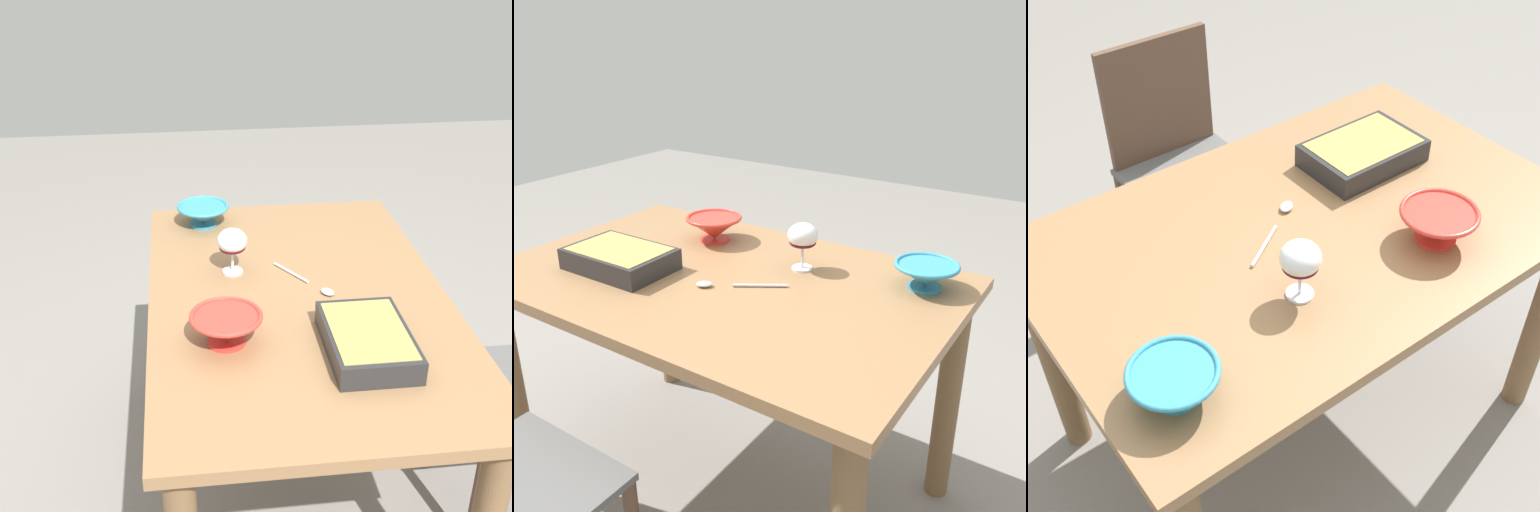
% 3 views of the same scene
% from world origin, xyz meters
% --- Properties ---
extents(ground_plane, '(8.00, 8.00, 0.00)m').
position_xyz_m(ground_plane, '(0.00, 0.00, 0.00)').
color(ground_plane, gray).
extents(dining_table, '(1.29, 0.83, 0.75)m').
position_xyz_m(dining_table, '(0.00, 0.00, 0.63)').
color(dining_table, olive).
rests_on(dining_table, ground_plane).
extents(wine_glass, '(0.09, 0.09, 0.14)m').
position_xyz_m(wine_glass, '(0.16, 0.17, 0.85)').
color(wine_glass, white).
rests_on(wine_glass, dining_table).
extents(casserole_dish, '(0.30, 0.20, 0.06)m').
position_xyz_m(casserole_dish, '(-0.28, -0.12, 0.79)').
color(casserole_dish, '#262628').
rests_on(casserole_dish, dining_table).
extents(mixing_bowl, '(0.18, 0.18, 0.08)m').
position_xyz_m(mixing_bowl, '(-0.20, 0.22, 0.80)').
color(mixing_bowl, red).
rests_on(mixing_bowl, dining_table).
extents(small_bowl, '(0.17, 0.17, 0.07)m').
position_xyz_m(small_bowl, '(0.50, 0.24, 0.80)').
color(small_bowl, teal).
rests_on(small_bowl, dining_table).
extents(serving_spoon, '(0.22, 0.15, 0.01)m').
position_xyz_m(serving_spoon, '(0.05, -0.06, 0.76)').
color(serving_spoon, silver).
rests_on(serving_spoon, dining_table).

